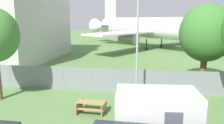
# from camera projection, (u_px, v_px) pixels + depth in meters

# --- Properties ---
(perimeter_fence) EXTENTS (56.07, 0.07, 2.04)m
(perimeter_fence) POSITION_uv_depth(u_px,v_px,m) (121.00, 80.00, 18.55)
(perimeter_fence) COLOR gray
(perimeter_fence) RESTS_ON ground
(airplane) EXTENTS (35.42, 30.69, 12.92)m
(airplane) POSITION_uv_depth(u_px,v_px,m) (160.00, 28.00, 44.02)
(airplane) COLOR white
(airplane) RESTS_ON ground
(portable_cabin) EXTENTS (4.35, 2.68, 2.53)m
(portable_cabin) POSITION_uv_depth(u_px,v_px,m) (156.00, 114.00, 11.37)
(portable_cabin) COLOR silver
(portable_cabin) RESTS_ON ground
(picnic_bench_near_cabin) EXTENTS (1.95, 1.47, 0.76)m
(picnic_bench_near_cabin) POSITION_uv_depth(u_px,v_px,m) (91.00, 106.00, 14.56)
(picnic_bench_near_cabin) COLOR #A37A47
(picnic_bench_near_cabin) RESTS_ON ground
(tree_behind_benches) EXTENTS (4.74, 4.74, 7.54)m
(tree_behind_benches) POSITION_uv_depth(u_px,v_px,m) (206.00, 33.00, 19.57)
(tree_behind_benches) COLOR brown
(tree_behind_benches) RESTS_ON ground
(light_mast) EXTENTS (0.44, 0.44, 9.19)m
(light_mast) POSITION_uv_depth(u_px,v_px,m) (138.00, 28.00, 15.81)
(light_mast) COLOR #99999E
(light_mast) RESTS_ON ground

